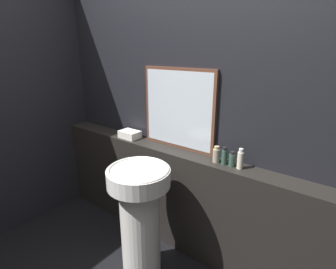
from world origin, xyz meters
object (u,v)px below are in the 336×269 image
object	(u,v)px
towel_stack	(130,134)
lotion_bottle	(232,160)
conditioner_bottle	(224,156)
body_wash_bottle	(240,159)
pedestal_sink	(140,214)
mirror	(178,109)
shampoo_bottle	(216,155)

from	to	relation	value
towel_stack	lotion_bottle	xyz separation A→B (m)	(1.08, 0.00, 0.02)
conditioner_bottle	body_wash_bottle	bearing A→B (deg)	-0.00
lotion_bottle	pedestal_sink	bearing A→B (deg)	-138.42
towel_stack	body_wash_bottle	distance (m)	1.15
mirror	conditioner_bottle	bearing A→B (deg)	-9.56
shampoo_bottle	lotion_bottle	bearing A→B (deg)	0.00
mirror	conditioner_bottle	world-z (taller)	mirror
towel_stack	shampoo_bottle	size ratio (longest dim) A/B	1.53
conditioner_bottle	lotion_bottle	world-z (taller)	conditioner_bottle
pedestal_sink	towel_stack	world-z (taller)	towel_stack
pedestal_sink	mirror	distance (m)	0.92
lotion_bottle	conditioner_bottle	bearing A→B (deg)	180.00
shampoo_bottle	lotion_bottle	distance (m)	0.13
pedestal_sink	mirror	xyz separation A→B (m)	(-0.03, 0.55, 0.74)
conditioner_bottle	shampoo_bottle	bearing A→B (deg)	-180.00
body_wash_bottle	conditioner_bottle	bearing A→B (deg)	180.00
lotion_bottle	body_wash_bottle	xyz separation A→B (m)	(0.06, -0.00, 0.02)
towel_stack	body_wash_bottle	size ratio (longest dim) A/B	1.27
towel_stack	body_wash_bottle	xyz separation A→B (m)	(1.15, -0.00, 0.04)
towel_stack	body_wash_bottle	bearing A→B (deg)	-0.00
lotion_bottle	body_wash_bottle	bearing A→B (deg)	-0.00
shampoo_bottle	body_wash_bottle	size ratio (longest dim) A/B	0.83
mirror	conditioner_bottle	distance (m)	0.58
shampoo_bottle	mirror	bearing A→B (deg)	168.96
towel_stack	conditioner_bottle	distance (m)	1.02
conditioner_bottle	lotion_bottle	distance (m)	0.06
conditioner_bottle	mirror	bearing A→B (deg)	170.44
mirror	lotion_bottle	distance (m)	0.63
shampoo_bottle	lotion_bottle	xyz separation A→B (m)	(0.13, 0.00, -0.01)
shampoo_bottle	lotion_bottle	size ratio (longest dim) A/B	1.10
shampoo_bottle	towel_stack	bearing A→B (deg)	180.00
mirror	towel_stack	distance (m)	0.62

